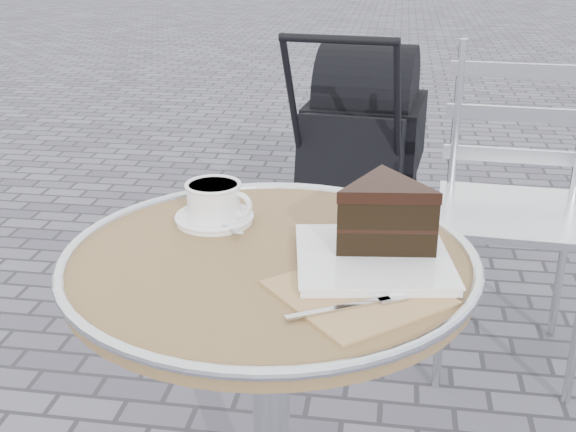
# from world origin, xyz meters

# --- Properties ---
(cafe_table) EXTENTS (0.72, 0.72, 0.74)m
(cafe_table) POSITION_xyz_m (0.00, 0.00, 0.57)
(cafe_table) COLOR silver
(cafe_table) RESTS_ON ground
(cappuccino_set) EXTENTS (0.15, 0.16, 0.08)m
(cappuccino_set) POSITION_xyz_m (-0.13, 0.13, 0.77)
(cappuccino_set) COLOR white
(cappuccino_set) RESTS_ON cafe_table
(cake_plate_set) EXTENTS (0.32, 0.43, 0.13)m
(cake_plate_set) POSITION_xyz_m (0.19, 0.02, 0.79)
(cake_plate_set) COLOR tan
(cake_plate_set) RESTS_ON cafe_table
(bistro_chair) EXTENTS (0.45, 0.45, 0.95)m
(bistro_chair) POSITION_xyz_m (0.56, 0.98, 0.59)
(bistro_chair) COLOR silver
(bistro_chair) RESTS_ON ground
(baby_stroller) EXTENTS (0.50, 0.94, 0.94)m
(baby_stroller) POSITION_xyz_m (0.07, 1.72, 0.42)
(baby_stroller) COLOR black
(baby_stroller) RESTS_ON ground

